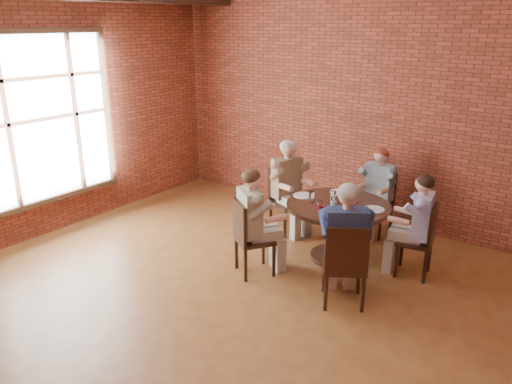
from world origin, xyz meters
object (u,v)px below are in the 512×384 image
Objects in this scene: diner_e at (345,244)px; smartphone at (355,218)px; chair_a at (422,238)px; chair_d at (248,235)px; diner_a at (417,226)px; chair_b at (379,200)px; dining_table at (337,220)px; diner_d at (255,222)px; chair_c at (285,196)px; chair_e at (345,263)px; diner_b at (377,192)px; diner_c at (289,187)px.

diner_e reaches higher than smartphone.
chair_a is 0.97× the size of chair_d.
chair_b is (-0.86, 0.94, -0.14)m from diner_a.
diner_a reaches higher than dining_table.
dining_table is at bearing -90.00° from diner_d.
chair_c is at bearing -40.15° from chair_d.
chair_d is 6.53× the size of smartphone.
diner_a reaches higher than chair_c.
chair_d is 1.26m from chair_e.
diner_b reaches higher than chair_a.
chair_d is 0.68× the size of diner_e.
chair_a is 1.32m from chair_b.
diner_b is at bearing 85.87° from dining_table.
diner_a reaches higher than chair_d.
diner_a is 8.90× the size of smartphone.
chair_e is (-0.42, -1.15, 0.03)m from chair_a.
diner_b is at bearing -37.00° from diner_c.
chair_c is at bearing 90.00° from diner_c.
chair_b is 1.49m from smartphone.
diner_b is (-0.01, -0.08, 0.14)m from chair_b.
diner_a is 0.94× the size of diner_c.
diner_a is at bearing -111.17° from diner_d.
diner_a reaches higher than chair_e.
dining_table is 0.97× the size of diner_c.
diner_b is 0.92× the size of diner_e.
diner_b is 8.91× the size of smartphone.
chair_e is at bearing 90.00° from diner_e.
chair_b is at bearing -75.50° from chair_d.
dining_table is 0.96m from diner_a.
dining_table is 9.12× the size of smartphone.
chair_e reaches higher than smartphone.
chair_d is at bearing -129.15° from smartphone.
diner_d reaches higher than chair_a.
diner_d reaches higher than chair_b.
chair_c is 1.47m from chair_d.
dining_table is 0.55m from smartphone.
dining_table is 1.06m from diner_e.
dining_table is 1.19m from chair_d.
diner_b is 1.36× the size of chair_d.
diner_d is (-0.70, -2.03, 0.16)m from chair_b.
chair_d reaches higher than dining_table.
diner_b is at bearing 121.29° from smartphone.
diner_a and diner_b have the same top height.
chair_b is at bearing -34.24° from diner_c.
chair_e is at bearing -108.13° from chair_c.
chair_a is 0.95× the size of chair_c.
diner_a is (0.94, 0.17, 0.10)m from dining_table.
diner_c is at bearing -40.36° from diner_d.
chair_d is (-0.75, -2.09, 0.01)m from chair_b.
diner_c is 1.37m from diner_d.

